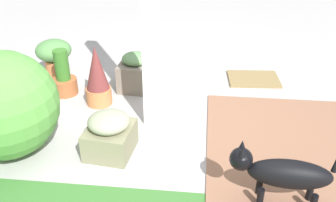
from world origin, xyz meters
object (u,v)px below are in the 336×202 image
at_px(porch_pillar, 150,0).
at_px(round_shrub, 3,105).
at_px(stone_planter_mid, 110,134).
at_px(terracotta_pot_broad, 54,54).
at_px(doormat, 253,79).
at_px(terracotta_pot_tall, 64,79).
at_px(stone_planter_nearest, 136,72).
at_px(dog, 282,173).
at_px(terracotta_pot_spiky, 97,77).

relative_size(porch_pillar, round_shrub, 2.63).
bearing_deg(stone_planter_mid, terracotta_pot_broad, -54.47).
xyz_separation_m(round_shrub, doormat, (-2.36, -1.74, -0.47)).
distance_m(stone_planter_mid, terracotta_pot_broad, 1.87).
bearing_deg(round_shrub, terracotta_pot_tall, -94.87).
xyz_separation_m(stone_planter_nearest, terracotta_pot_broad, (1.09, -0.22, 0.09)).
distance_m(stone_planter_nearest, stone_planter_mid, 1.30).
xyz_separation_m(stone_planter_nearest, doormat, (-1.45, -0.37, -0.20)).
bearing_deg(terracotta_pot_tall, stone_planter_nearest, -164.14).
bearing_deg(terracotta_pot_broad, doormat, -176.57).
xyz_separation_m(porch_pillar, stone_planter_nearest, (0.30, -0.73, -1.06)).
bearing_deg(terracotta_pot_tall, dog, 144.81).
bearing_deg(porch_pillar, terracotta_pot_spiky, -25.41).
relative_size(round_shrub, terracotta_pot_spiky, 1.41).
distance_m(stone_planter_nearest, terracotta_pot_spiky, 0.56).
bearing_deg(doormat, stone_planter_nearest, 14.31).
bearing_deg(terracotta_pot_spiky, terracotta_pot_tall, -22.26).
bearing_deg(dog, stone_planter_nearest, -51.82).
xyz_separation_m(stone_planter_mid, doormat, (-1.45, -1.67, -0.18)).
height_order(round_shrub, terracotta_pot_spiky, round_shrub).
height_order(terracotta_pot_spiky, doormat, terracotta_pot_spiky).
bearing_deg(doormat, dog, 89.38).
relative_size(stone_planter_nearest, round_shrub, 0.47).
bearing_deg(terracotta_pot_broad, terracotta_pot_tall, 121.15).
distance_m(round_shrub, doormat, 2.97).
xyz_separation_m(round_shrub, terracotta_pot_broad, (0.17, -1.59, -0.18)).
relative_size(porch_pillar, terracotta_pot_spiky, 3.69).
bearing_deg(stone_planter_nearest, round_shrub, 56.37).
bearing_deg(porch_pillar, round_shrub, 27.82).
relative_size(stone_planter_mid, round_shrub, 0.50).
height_order(porch_pillar, dog, porch_pillar).
distance_m(terracotta_pot_spiky, terracotta_pot_tall, 0.52).
bearing_deg(terracotta_pot_broad, stone_planter_mid, 125.53).
relative_size(porch_pillar, stone_planter_mid, 5.29).
xyz_separation_m(terracotta_pot_broad, doormat, (-2.53, -0.15, -0.29)).
bearing_deg(terracotta_pot_tall, stone_planter_mid, 127.24).
bearing_deg(stone_planter_mid, porch_pillar, -118.22).
bearing_deg(terracotta_pot_tall, terracotta_pot_spiky, 157.74).
relative_size(stone_planter_mid, terracotta_pot_spiky, 0.70).
relative_size(porch_pillar, doormat, 4.01).
relative_size(terracotta_pot_tall, doormat, 0.87).
distance_m(porch_pillar, terracotta_pot_spiky, 1.18).
height_order(round_shrub, terracotta_pot_tall, round_shrub).
height_order(porch_pillar, terracotta_pot_tall, porch_pillar).
distance_m(stone_planter_nearest, doormat, 1.51).
bearing_deg(dog, terracotta_pot_tall, -35.19).
height_order(stone_planter_mid, dog, dog).
distance_m(terracotta_pot_tall, dog, 2.74).
bearing_deg(terracotta_pot_spiky, porch_pillar, 154.59).
bearing_deg(terracotta_pot_broad, porch_pillar, 145.65).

